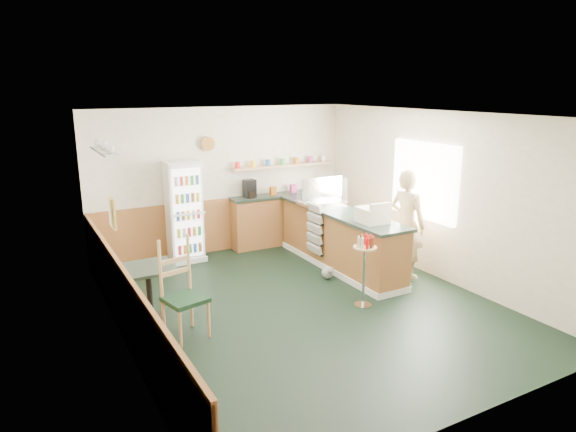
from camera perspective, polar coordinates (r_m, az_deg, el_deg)
ground at (r=7.52m, az=1.74°, el=-9.81°), size 6.00×6.00×0.00m
room_envelope at (r=7.56m, az=-2.47°, el=2.48°), size 5.04×6.02×2.72m
service_counter at (r=8.89m, az=5.76°, el=-2.85°), size 0.68×3.01×1.01m
back_counter at (r=10.20m, az=-0.47°, el=-0.02°), size 2.24×0.42×1.69m
drinks_fridge at (r=9.29m, az=-11.43°, el=0.49°), size 0.59×0.52×1.80m
display_case at (r=9.17m, az=3.79°, el=2.78°), size 0.83×0.43×0.47m
cash_register at (r=8.04m, az=9.36°, el=0.11°), size 0.42×0.44×0.23m
shopkeeper at (r=8.52m, az=13.11°, el=-0.86°), size 0.55×0.67×1.80m
condiment_stand at (r=7.31m, az=8.50°, el=-4.76°), size 0.33×0.33×1.03m
newspaper_rack at (r=8.84m, az=2.98°, el=-1.45°), size 0.09×0.45×0.89m
cafe_table at (r=7.11m, az=-15.22°, el=-7.15°), size 0.69×0.69×0.75m
cafe_chair at (r=6.59m, az=-11.69°, el=-7.51°), size 0.56×0.56×1.26m
dog_doorstop at (r=8.45m, az=4.45°, el=-6.27°), size 0.19×0.24×0.23m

